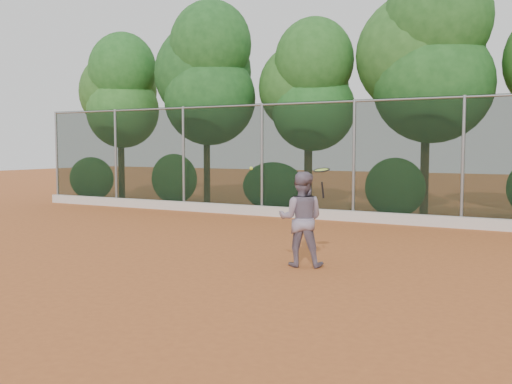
% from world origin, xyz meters
% --- Properties ---
extents(ground, '(80.00, 80.00, 0.00)m').
position_xyz_m(ground, '(0.00, 0.00, 0.00)').
color(ground, '#B05A29').
rests_on(ground, ground).
extents(concrete_curb, '(24.00, 0.20, 0.30)m').
position_xyz_m(concrete_curb, '(0.00, 6.82, 0.15)').
color(concrete_curb, beige).
rests_on(concrete_curb, ground).
extents(tennis_player, '(0.98, 0.85, 1.70)m').
position_xyz_m(tennis_player, '(1.22, 0.43, 0.85)').
color(tennis_player, gray).
rests_on(tennis_player, ground).
extents(chainlink_fence, '(24.09, 0.09, 3.50)m').
position_xyz_m(chainlink_fence, '(-0.00, 7.00, 1.86)').
color(chainlink_fence, black).
rests_on(chainlink_fence, ground).
extents(foliage_backdrop, '(23.70, 3.63, 7.55)m').
position_xyz_m(foliage_backdrop, '(-0.55, 8.98, 4.40)').
color(foliage_backdrop, '#3F2D18').
rests_on(foliage_backdrop, ground).
extents(tennis_racket, '(0.35, 0.35, 0.54)m').
position_xyz_m(tennis_racket, '(1.66, 0.31, 1.70)').
color(tennis_racket, black).
rests_on(tennis_racket, ground).
extents(tennis_ball_in_flight, '(0.06, 0.06, 0.06)m').
position_xyz_m(tennis_ball_in_flight, '(0.16, 0.51, 1.74)').
color(tennis_ball_in_flight, '#C5E333').
rests_on(tennis_ball_in_flight, ground).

